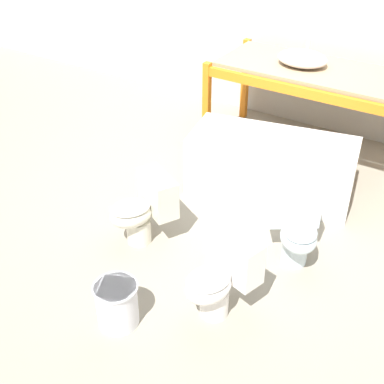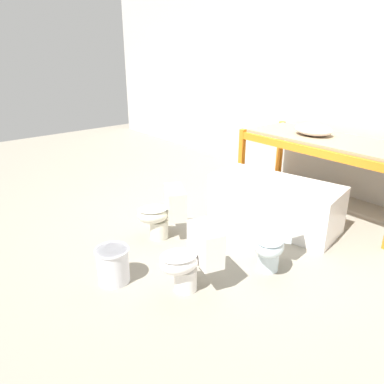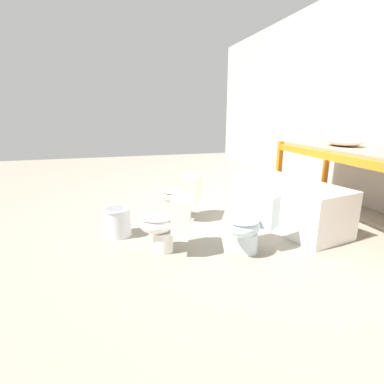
% 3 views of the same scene
% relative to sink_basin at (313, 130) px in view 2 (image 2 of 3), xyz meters
% --- Properties ---
extents(ground_plane, '(12.00, 12.00, 0.00)m').
position_rel_sink_basin_xyz_m(ground_plane, '(-0.36, -1.17, -1.01)').
color(ground_plane, gray).
extents(warehouse_wall_rear, '(10.80, 0.08, 3.20)m').
position_rel_sink_basin_xyz_m(warehouse_wall_rear, '(-0.36, 0.71, 0.59)').
color(warehouse_wall_rear, beige).
rests_on(warehouse_wall_rear, ground_plane).
extents(shelving_rack, '(2.19, 0.94, 0.94)m').
position_rel_sink_basin_xyz_m(shelving_rack, '(0.23, 0.02, -0.19)').
color(shelving_rack, orange).
rests_on(shelving_rack, ground_plane).
extents(sink_basin, '(0.49, 0.39, 0.22)m').
position_rel_sink_basin_xyz_m(sink_basin, '(0.00, 0.00, 0.00)').
color(sink_basin, silver).
rests_on(sink_basin, shelving_rack).
extents(bathtub_main, '(1.59, 0.93, 0.55)m').
position_rel_sink_basin_xyz_m(bathtub_main, '(0.14, -0.87, -0.69)').
color(bathtub_main, white).
rests_on(bathtub_main, ground_plane).
extents(toilet_near, '(0.56, 0.61, 0.57)m').
position_rel_sink_basin_xyz_m(toilet_near, '(0.70, -1.64, -0.69)').
color(toilet_near, silver).
rests_on(toilet_near, ground_plane).
extents(toilet_far, '(0.54, 0.61, 0.57)m').
position_rel_sink_basin_xyz_m(toilet_far, '(-0.42, -2.07, -0.69)').
color(toilet_far, silver).
rests_on(toilet_far, ground_plane).
extents(toilet_extra, '(0.47, 0.59, 0.57)m').
position_rel_sink_basin_xyz_m(toilet_extra, '(0.50, -2.44, -0.69)').
color(toilet_extra, white).
rests_on(toilet_extra, ground_plane).
extents(bucket_white, '(0.31, 0.31, 0.33)m').
position_rel_sink_basin_xyz_m(bucket_white, '(-0.04, -2.92, -0.83)').
color(bucket_white, silver).
rests_on(bucket_white, ground_plane).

